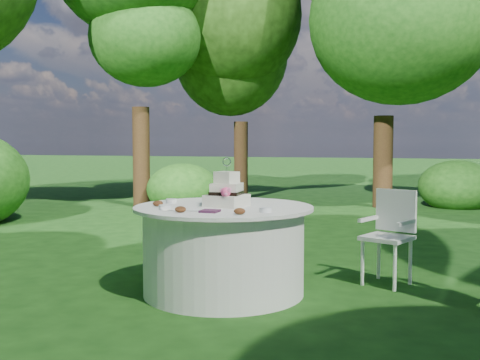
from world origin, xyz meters
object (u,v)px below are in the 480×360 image
cake (227,193)px  chair (391,229)px  napkins (210,211)px  table (224,249)px

cake → chair: 1.61m
napkins → table: 0.59m
table → napkins: bearing=-85.6°
table → chair: 1.59m
cake → napkins: bearing=-90.2°
table → chair: (1.38, 0.78, 0.13)m
table → cake: size_ratio=3.67×
table → chair: size_ratio=1.78×
napkins → table: bearing=94.4°
napkins → table: napkins is taller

